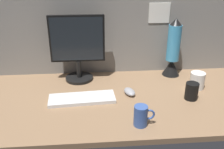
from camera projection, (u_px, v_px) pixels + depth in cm
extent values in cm
cube|color=#8C6B4C|center=(124.00, 98.00, 145.74)|extent=(180.00, 80.00, 3.00)
cube|color=gray|center=(118.00, 26.00, 165.82)|extent=(180.00, 5.00, 63.92)
cube|color=white|center=(159.00, 13.00, 161.52)|extent=(13.90, 0.40, 13.11)
cylinder|color=black|center=(79.00, 78.00, 164.95)|extent=(18.00, 18.00, 1.80)
cylinder|color=black|center=(79.00, 69.00, 162.29)|extent=(3.20, 3.20, 11.00)
cube|color=black|center=(77.00, 39.00, 154.77)|extent=(34.48, 2.40, 29.54)
cube|color=black|center=(77.00, 39.00, 153.50)|extent=(32.08, 0.60, 27.14)
cube|color=silver|center=(82.00, 99.00, 140.03)|extent=(37.77, 15.38, 2.00)
ellipsoid|color=#99999E|center=(130.00, 92.00, 145.95)|extent=(8.17, 10.82, 3.40)
cylinder|color=white|center=(197.00, 80.00, 151.82)|extent=(8.72, 8.72, 10.28)
cylinder|color=#38569E|center=(141.00, 116.00, 117.08)|extent=(6.53, 6.53, 10.35)
torus|color=#38569E|center=(149.00, 115.00, 117.16)|extent=(5.55, 1.00, 5.55)
cylinder|color=black|center=(192.00, 91.00, 139.88)|extent=(7.25, 7.25, 9.83)
cone|color=black|center=(171.00, 67.00, 170.11)|extent=(11.90, 11.90, 10.81)
cylinder|color=#3F99CC|center=(174.00, 43.00, 162.92)|extent=(8.65, 8.65, 23.79)
cone|color=black|center=(176.00, 22.00, 157.07)|extent=(7.79, 7.79, 4.33)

